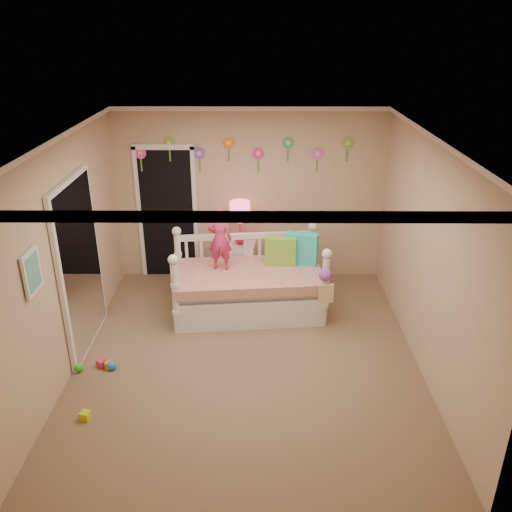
{
  "coord_description": "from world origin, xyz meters",
  "views": [
    {
      "loc": [
        0.14,
        -5.29,
        3.67
      ],
      "look_at": [
        0.1,
        0.6,
        1.05
      ],
      "focal_mm": 37.03,
      "sensor_mm": 36.0,
      "label": 1
    }
  ],
  "objects_px": {
    "child": "(220,239)",
    "table_lamp": "(240,216)",
    "daybed": "(248,275)",
    "nightstand": "(241,265)"
  },
  "relations": [
    {
      "from": "child",
      "to": "table_lamp",
      "type": "height_order",
      "value": "child"
    },
    {
      "from": "daybed",
      "to": "table_lamp",
      "type": "relative_size",
      "value": 3.15
    },
    {
      "from": "child",
      "to": "table_lamp",
      "type": "relative_size",
      "value": 1.34
    },
    {
      "from": "child",
      "to": "table_lamp",
      "type": "bearing_deg",
      "value": -107.55
    },
    {
      "from": "table_lamp",
      "to": "daybed",
      "type": "bearing_deg",
      "value": -79.91
    },
    {
      "from": "nightstand",
      "to": "table_lamp",
      "type": "relative_size",
      "value": 1.09
    },
    {
      "from": "child",
      "to": "nightstand",
      "type": "relative_size",
      "value": 1.23
    },
    {
      "from": "nightstand",
      "to": "table_lamp",
      "type": "height_order",
      "value": "table_lamp"
    },
    {
      "from": "daybed",
      "to": "nightstand",
      "type": "xyz_separation_m",
      "value": [
        -0.13,
        0.72,
        -0.2
      ]
    },
    {
      "from": "nightstand",
      "to": "table_lamp",
      "type": "bearing_deg",
      "value": 97.01
    }
  ]
}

